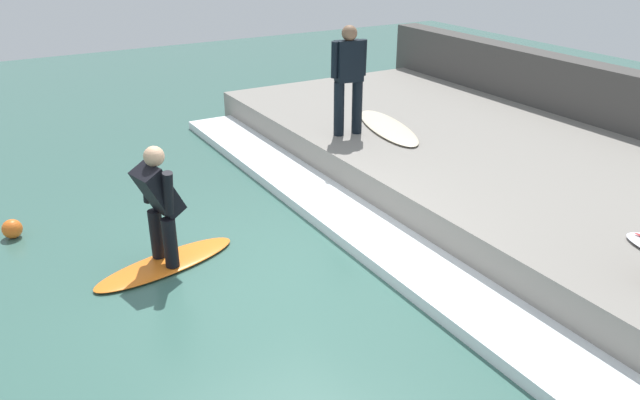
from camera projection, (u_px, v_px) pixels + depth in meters
name	position (u px, v px, depth m)	size (l,w,h in m)	color
ground_plane	(262.00, 270.00, 7.03)	(28.00, 28.00, 0.00)	#386056
concrete_ledge	(524.00, 179.00, 8.81)	(4.40, 11.46, 0.53)	gray
back_wall	(640.00, 122.00, 9.75)	(0.50, 12.04, 1.45)	#474442
wave_foam_crest	(371.00, 234.00, 7.68)	(0.85, 10.89, 0.14)	white
surfboard_riding	(166.00, 263.00, 7.12)	(1.82, 0.91, 0.06)	orange
surfer_riding	(159.00, 200.00, 6.79)	(0.54, 0.64, 1.38)	black
surfer_waiting_near	(349.00, 75.00, 9.44)	(0.57, 0.32, 1.67)	black
surfboard_waiting_near	(388.00, 127.00, 10.05)	(1.07, 2.09, 0.06)	beige
marker_buoy	(12.00, 229.00, 7.71)	(0.24, 0.24, 0.24)	orange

